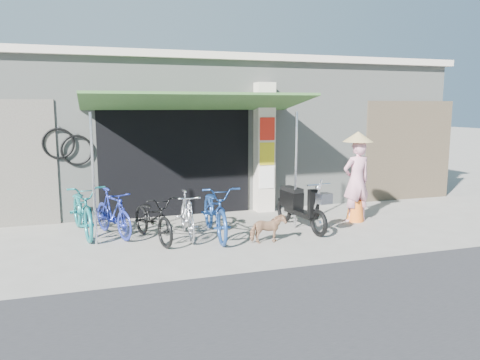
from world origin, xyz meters
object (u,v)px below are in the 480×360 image
object	(u,v)px
bike_teal	(83,209)
bike_silver	(187,215)
street_dog	(268,229)
nun	(357,178)
bike_blue	(113,213)
bike_black	(153,218)
moped	(299,206)
bike_navy	(216,210)

from	to	relation	value
bike_teal	bike_silver	bearing A→B (deg)	-33.06
street_dog	nun	world-z (taller)	nun
bike_blue	bike_black	size ratio (longest dim) A/B	0.91
moped	nun	distance (m)	1.51
moped	nun	bearing A→B (deg)	0.07
moped	street_dog	bearing A→B (deg)	-149.27
bike_blue	bike_black	xyz separation A→B (m)	(0.69, -0.55, -0.02)
bike_black	bike_silver	bearing A→B (deg)	-11.77
moped	bike_teal	bearing A→B (deg)	160.77
bike_navy	street_dog	xyz separation A→B (m)	(0.78, -0.72, -0.25)
bike_teal	nun	size ratio (longest dim) A/B	1.00
bike_teal	bike_navy	distance (m)	2.57
bike_blue	street_dog	bearing A→B (deg)	-49.02
bike_silver	street_dog	xyz separation A→B (m)	(1.31, -0.83, -0.17)
bike_black	street_dog	world-z (taller)	bike_black
street_dog	moped	size ratio (longest dim) A/B	0.35
bike_navy	nun	distance (m)	3.23
bike_black	bike_teal	bearing A→B (deg)	129.84
bike_blue	street_dog	size ratio (longest dim) A/B	2.39
bike_navy	moped	bearing A→B (deg)	5.21
bike_navy	street_dog	distance (m)	1.09
bike_silver	nun	world-z (taller)	nun
bike_black	bike_silver	world-z (taller)	bike_silver
bike_teal	bike_silver	distance (m)	2.04
bike_teal	bike_black	xyz separation A→B (m)	(1.23, -0.84, -0.07)
bike_blue	bike_silver	world-z (taller)	bike_blue
bike_teal	moped	distance (m)	4.26
bike_silver	bike_black	bearing A→B (deg)	-174.05
street_dog	nun	xyz separation A→B (m)	(2.41, 0.99, 0.68)
bike_teal	bike_blue	world-z (taller)	bike_teal
bike_silver	street_dog	world-z (taller)	bike_silver
bike_black	street_dog	xyz separation A→B (m)	(1.95, -0.79, -0.17)
bike_blue	nun	xyz separation A→B (m)	(5.05, -0.36, 0.49)
bike_blue	bike_navy	distance (m)	1.96
street_dog	bike_teal	bearing A→B (deg)	63.32
street_dog	bike_black	bearing A→B (deg)	68.45
bike_navy	bike_black	bearing A→B (deg)	179.60
street_dog	nun	size ratio (longest dim) A/B	0.33
bike_silver	moped	distance (m)	2.30
street_dog	bike_blue	bearing A→B (deg)	63.48
bike_teal	bike_silver	size ratio (longest dim) A/B	1.32
bike_silver	street_dog	distance (m)	1.56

